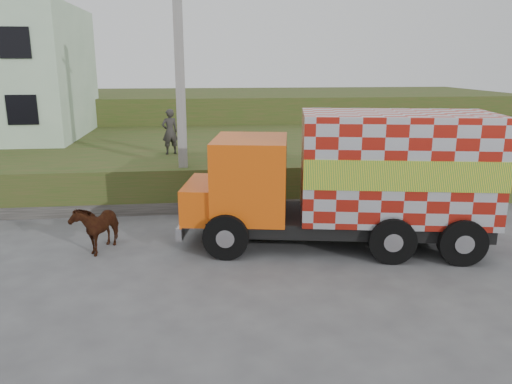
{
  "coord_description": "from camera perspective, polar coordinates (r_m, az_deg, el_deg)",
  "views": [
    {
      "loc": [
        -0.42,
        -12.24,
        4.95
      ],
      "look_at": [
        1.17,
        1.69,
        1.3
      ],
      "focal_mm": 35.0,
      "sensor_mm": 36.0,
      "label": 1
    }
  ],
  "objects": [
    {
      "name": "ground",
      "position": [
        13.21,
        -4.23,
        -7.46
      ],
      "size": [
        120.0,
        120.0,
        0.0
      ],
      "primitive_type": "plane",
      "color": "#474749",
      "rests_on": "ground"
    },
    {
      "name": "embankment_far",
      "position": [
        34.41,
        -5.82,
        8.77
      ],
      "size": [
        40.0,
        12.0,
        3.0
      ],
      "primitive_type": "cube",
      "color": "#2E4D19",
      "rests_on": "ground"
    },
    {
      "name": "utility_pole",
      "position": [
        16.87,
        -8.63,
        11.46
      ],
      "size": [
        1.2,
        0.3,
        8.0
      ],
      "color": "gray",
      "rests_on": "ground"
    },
    {
      "name": "retaining_strip",
      "position": [
        17.18,
        -11.51,
        -1.76
      ],
      "size": [
        16.0,
        0.5,
        0.4
      ],
      "primitive_type": "cube",
      "color": "#595651",
      "rests_on": "ground"
    },
    {
      "name": "pedestrian",
      "position": [
        19.58,
        -9.82,
        6.81
      ],
      "size": [
        0.74,
        0.62,
        1.74
      ],
      "primitive_type": "imported",
      "rotation": [
        0.0,
        0.0,
        3.52
      ],
      "color": "#2D2B28",
      "rests_on": "embankment"
    },
    {
      "name": "embankment",
      "position": [
        22.63,
        -5.32,
        3.84
      ],
      "size": [
        40.0,
        12.0,
        1.5
      ],
      "primitive_type": "cube",
      "color": "#2E4D19",
      "rests_on": "ground"
    },
    {
      "name": "cargo_truck",
      "position": [
        13.78,
        11.02,
        1.52
      ],
      "size": [
        8.59,
        4.11,
        3.68
      ],
      "rotation": [
        0.0,
        0.0,
        -0.18
      ],
      "color": "black",
      "rests_on": "ground"
    },
    {
      "name": "cow",
      "position": [
        14.18,
        -17.71,
        -3.7
      ],
      "size": [
        1.22,
        1.73,
        1.34
      ],
      "primitive_type": "imported",
      "rotation": [
        0.0,
        0.0,
        -0.35
      ],
      "color": "black",
      "rests_on": "ground"
    }
  ]
}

